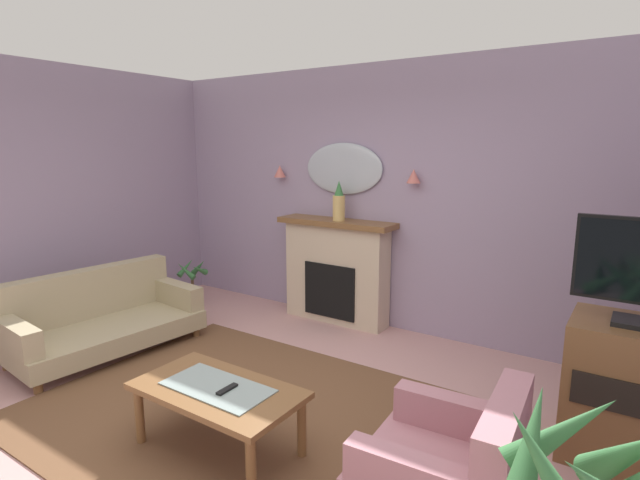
{
  "coord_description": "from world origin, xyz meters",
  "views": [
    {
      "loc": [
        2.27,
        -2.25,
        1.96
      ],
      "look_at": [
        -0.06,
        1.25,
        1.15
      ],
      "focal_mm": 27.56,
      "sensor_mm": 36.0,
      "label": 1
    }
  ],
  "objects_px": {
    "coffee_table": "(218,395)",
    "armchair_by_coffee_table": "(453,459)",
    "wall_mirror": "(343,169)",
    "potted_plant_small_fern": "(193,284)",
    "fireplace": "(336,272)",
    "wall_sconce_left": "(280,171)",
    "mantel_vase_right": "(339,203)",
    "wall_sconce_right": "(414,176)",
    "floral_couch": "(101,318)",
    "tv_cabinet": "(637,395)",
    "tv_remote": "(227,390)"
  },
  "relations": [
    {
      "from": "coffee_table",
      "to": "mantel_vase_right",
      "type": "bearing_deg",
      "value": 103.85
    },
    {
      "from": "wall_sconce_right",
      "to": "floral_couch",
      "type": "distance_m",
      "value": 3.37
    },
    {
      "from": "mantel_vase_right",
      "to": "wall_sconce_left",
      "type": "relative_size",
      "value": 3.08
    },
    {
      "from": "mantel_vase_right",
      "to": "potted_plant_small_fern",
      "type": "bearing_deg",
      "value": -164.67
    },
    {
      "from": "mantel_vase_right",
      "to": "armchair_by_coffee_table",
      "type": "height_order",
      "value": "mantel_vase_right"
    },
    {
      "from": "coffee_table",
      "to": "fireplace",
      "type": "bearing_deg",
      "value": 104.78
    },
    {
      "from": "mantel_vase_right",
      "to": "floral_couch",
      "type": "distance_m",
      "value": 2.66
    },
    {
      "from": "coffee_table",
      "to": "tv_cabinet",
      "type": "height_order",
      "value": "tv_cabinet"
    },
    {
      "from": "wall_mirror",
      "to": "tv_remote",
      "type": "xyz_separation_m",
      "value": [
        0.74,
        -2.63,
        -1.26
      ]
    },
    {
      "from": "wall_mirror",
      "to": "coffee_table",
      "type": "height_order",
      "value": "wall_mirror"
    },
    {
      "from": "wall_sconce_left",
      "to": "floral_couch",
      "type": "bearing_deg",
      "value": -107.05
    },
    {
      "from": "fireplace",
      "to": "floral_couch",
      "type": "height_order",
      "value": "fireplace"
    },
    {
      "from": "coffee_table",
      "to": "tv_remote",
      "type": "distance_m",
      "value": 0.11
    },
    {
      "from": "coffee_table",
      "to": "floral_couch",
      "type": "xyz_separation_m",
      "value": [
        -2.13,
        0.54,
        -0.06
      ]
    },
    {
      "from": "mantel_vase_right",
      "to": "floral_couch",
      "type": "relative_size",
      "value": 0.24
    },
    {
      "from": "floral_couch",
      "to": "tv_cabinet",
      "type": "relative_size",
      "value": 1.98
    },
    {
      "from": "wall_mirror",
      "to": "wall_sconce_right",
      "type": "xyz_separation_m",
      "value": [
        0.85,
        -0.05,
        -0.05
      ]
    },
    {
      "from": "wall_sconce_left",
      "to": "fireplace",
      "type": "bearing_deg",
      "value": -6.16
    },
    {
      "from": "armchair_by_coffee_table",
      "to": "floral_couch",
      "type": "bearing_deg",
      "value": 176.44
    },
    {
      "from": "fireplace",
      "to": "armchair_by_coffee_table",
      "type": "distance_m",
      "value": 3.03
    },
    {
      "from": "wall_sconce_left",
      "to": "floral_couch",
      "type": "xyz_separation_m",
      "value": [
        -0.62,
        -2.04,
        -1.34
      ]
    },
    {
      "from": "coffee_table",
      "to": "armchair_by_coffee_table",
      "type": "distance_m",
      "value": 1.48
    },
    {
      "from": "coffee_table",
      "to": "armchair_by_coffee_table",
      "type": "height_order",
      "value": "armchair_by_coffee_table"
    },
    {
      "from": "wall_mirror",
      "to": "wall_sconce_left",
      "type": "bearing_deg",
      "value": -176.63
    },
    {
      "from": "wall_sconce_right",
      "to": "tv_cabinet",
      "type": "bearing_deg",
      "value": -30.81
    },
    {
      "from": "coffee_table",
      "to": "tv_cabinet",
      "type": "distance_m",
      "value": 2.61
    },
    {
      "from": "tv_cabinet",
      "to": "wall_sconce_left",
      "type": "bearing_deg",
      "value": 161.99
    },
    {
      "from": "wall_sconce_right",
      "to": "tv_remote",
      "type": "height_order",
      "value": "wall_sconce_right"
    },
    {
      "from": "wall_sconce_left",
      "to": "coffee_table",
      "type": "relative_size",
      "value": 0.13
    },
    {
      "from": "wall_mirror",
      "to": "wall_sconce_left",
      "type": "xyz_separation_m",
      "value": [
        -0.85,
        -0.05,
        -0.05
      ]
    },
    {
      "from": "fireplace",
      "to": "wall_mirror",
      "type": "bearing_deg",
      "value": 90.0
    },
    {
      "from": "coffee_table",
      "to": "armchair_by_coffee_table",
      "type": "relative_size",
      "value": 1.27
    },
    {
      "from": "mantel_vase_right",
      "to": "coffee_table",
      "type": "bearing_deg",
      "value": -76.15
    },
    {
      "from": "coffee_table",
      "to": "potted_plant_small_fern",
      "type": "relative_size",
      "value": 1.87
    },
    {
      "from": "mantel_vase_right",
      "to": "tv_remote",
      "type": "height_order",
      "value": "mantel_vase_right"
    },
    {
      "from": "wall_mirror",
      "to": "armchair_by_coffee_table",
      "type": "distance_m",
      "value": 3.42
    },
    {
      "from": "tv_remote",
      "to": "armchair_by_coffee_table",
      "type": "bearing_deg",
      "value": 13.21
    },
    {
      "from": "wall_sconce_right",
      "to": "coffee_table",
      "type": "bearing_deg",
      "value": -94.34
    },
    {
      "from": "tv_remote",
      "to": "armchair_by_coffee_table",
      "type": "xyz_separation_m",
      "value": [
        1.35,
        0.32,
        -0.15
      ]
    },
    {
      "from": "coffee_table",
      "to": "floral_couch",
      "type": "bearing_deg",
      "value": 165.88
    },
    {
      "from": "coffee_table",
      "to": "floral_couch",
      "type": "height_order",
      "value": "floral_couch"
    },
    {
      "from": "wall_sconce_left",
      "to": "coffee_table",
      "type": "height_order",
      "value": "wall_sconce_left"
    },
    {
      "from": "armchair_by_coffee_table",
      "to": "wall_sconce_left",
      "type": "bearing_deg",
      "value": 142.51
    },
    {
      "from": "fireplace",
      "to": "potted_plant_small_fern",
      "type": "height_order",
      "value": "fireplace"
    },
    {
      "from": "wall_sconce_right",
      "to": "tv_cabinet",
      "type": "xyz_separation_m",
      "value": [
        2.04,
        -1.22,
        -1.21
      ]
    },
    {
      "from": "fireplace",
      "to": "armchair_by_coffee_table",
      "type": "xyz_separation_m",
      "value": [
        2.1,
        -2.17,
        -0.27
      ]
    },
    {
      "from": "mantel_vase_right",
      "to": "armchair_by_coffee_table",
      "type": "xyz_separation_m",
      "value": [
        2.05,
        -2.14,
        -1.04
      ]
    },
    {
      "from": "wall_sconce_left",
      "to": "wall_sconce_right",
      "type": "distance_m",
      "value": 1.7
    },
    {
      "from": "wall_mirror",
      "to": "tv_cabinet",
      "type": "bearing_deg",
      "value": -23.66
    },
    {
      "from": "coffee_table",
      "to": "wall_sconce_left",
      "type": "bearing_deg",
      "value": 120.32
    }
  ]
}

